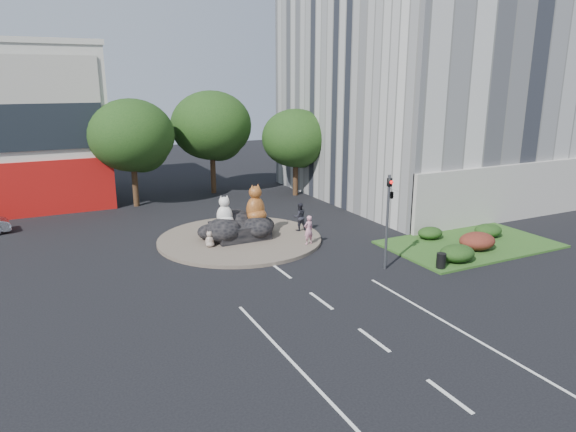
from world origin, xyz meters
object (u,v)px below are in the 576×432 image
Objects in this scene: cat_white at (224,210)px; kitten_white at (263,231)px; kitten_calico at (210,239)px; pedestrian_pink at (309,230)px; cat_tabby at (255,203)px; pedestrian_dark at (299,217)px; litter_bin at (441,261)px.

kitten_white is at bearing -1.49° from cat_white.
pedestrian_pink is at bearing 9.05° from kitten_calico.
cat_tabby is at bearing 47.10° from kitten_calico.
kitten_calico reaches higher than kitten_white.
cat_tabby is 3.14m from pedestrian_dark.
cat_tabby is at bearing -68.20° from pedestrian_pink.
pedestrian_dark is (4.94, -0.27, -0.91)m from cat_white.
pedestrian_pink is (2.05, -3.11, -1.20)m from cat_tabby.
kitten_white is (0.26, -0.49, -1.70)m from cat_tabby.
cat_white is 2.51× the size of kitten_white.
cat_white is 1.91× the size of kitten_calico.
cat_tabby is (2.05, 0.07, 0.24)m from cat_white.
kitten_calico is at bearing 138.81° from litter_bin.
pedestrian_dark is at bearing -41.07° from kitten_white.
cat_tabby is at bearing 123.99° from litter_bin.
cat_white is 2.06m from kitten_calico.
cat_white is at bearing 2.96° from pedestrian_dark.
cat_white is at bearing 165.40° from cat_tabby.
litter_bin is at bearing 117.00° from pedestrian_dark.
pedestrian_dark is 2.28× the size of litter_bin.
litter_bin is at bearing -100.09° from kitten_white.
cat_tabby is 1.34× the size of pedestrian_pink.
kitten_calico is at bearing 143.30° from kitten_white.
pedestrian_dark is at bearing 5.75° from cat_white.
pedestrian_pink reaches higher than kitten_white.
cat_white is 1.02× the size of pedestrian_dark.
litter_bin is at bearing -72.66° from cat_tabby.
kitten_white is at bearing 124.31° from litter_bin.
cat_white reaches higher than litter_bin.
litter_bin is (6.40, -9.49, -1.75)m from cat_tabby.
kitten_calico is 5.79m from pedestrian_pink.
litter_bin is (9.72, -8.51, -0.16)m from kitten_calico.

